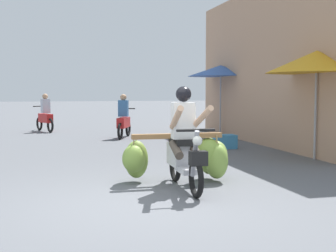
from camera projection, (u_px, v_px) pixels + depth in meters
The scene contains 8 objects.
ground_plane at pixel (144, 204), 6.11m from camera, with size 120.00×120.00×0.00m, color #56595E.
motorbike_main_loaded at pixel (186, 153), 7.42m from camera, with size 1.86×1.84×1.58m.
motorbike_distant_ahead_left at pixel (124, 120), 14.56m from camera, with size 0.78×1.53×1.40m.
motorbike_distant_ahead_right at pixel (45, 116), 16.86m from camera, with size 0.75×1.54×1.40m.
shopfront_building at pixel (306, 67), 13.35m from camera, with size 3.23×8.89×4.41m.
market_umbrella_near_shop at pixel (221, 71), 15.20m from camera, with size 2.21×2.21×2.35m.
market_umbrella_further_along at pixel (317, 62), 9.91m from camera, with size 2.21×2.21×2.38m.
produce_crate at pixel (225, 142), 11.96m from camera, with size 0.56×0.40×0.36m, color teal.
Camera 1 is at (-1.23, -5.90, 1.51)m, focal length 48.94 mm.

